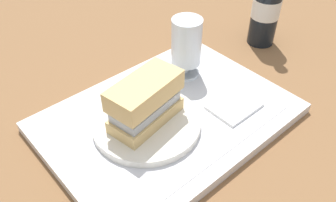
# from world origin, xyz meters

# --- Properties ---
(ground_plane) EXTENTS (3.00, 3.00, 0.00)m
(ground_plane) POSITION_xyz_m (0.00, 0.00, 0.00)
(ground_plane) COLOR brown
(tray) EXTENTS (0.44, 0.32, 0.02)m
(tray) POSITION_xyz_m (0.00, 0.00, 0.01)
(tray) COLOR silver
(tray) RESTS_ON ground_plane
(placemat) EXTENTS (0.38, 0.27, 0.00)m
(placemat) POSITION_xyz_m (0.00, 0.00, 0.02)
(placemat) COLOR silver
(placemat) RESTS_ON tray
(plate) EXTENTS (0.19, 0.19, 0.01)m
(plate) POSITION_xyz_m (-0.05, -0.00, 0.03)
(plate) COLOR silver
(plate) RESTS_ON placemat
(sandwich) EXTENTS (0.14, 0.09, 0.08)m
(sandwich) POSITION_xyz_m (-0.05, -0.00, 0.08)
(sandwich) COLOR tan
(sandwich) RESTS_ON plate
(beer_glass) EXTENTS (0.06, 0.06, 0.12)m
(beer_glass) POSITION_xyz_m (0.11, 0.07, 0.09)
(beer_glass) COLOR silver
(beer_glass) RESTS_ON placemat
(napkin_folded) EXTENTS (0.09, 0.07, 0.01)m
(napkin_folded) POSITION_xyz_m (0.10, -0.07, 0.02)
(napkin_folded) COLOR white
(napkin_folded) RESTS_ON placemat
(beer_bottle) EXTENTS (0.07, 0.07, 0.27)m
(beer_bottle) POSITION_xyz_m (0.36, 0.06, 0.10)
(beer_bottle) COLOR black
(beer_bottle) RESTS_ON ground_plane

